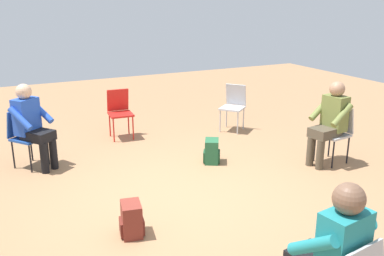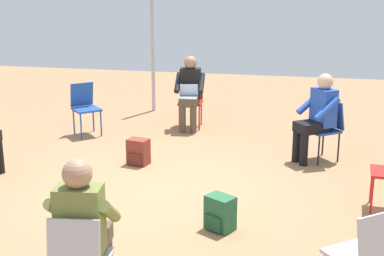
% 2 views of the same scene
% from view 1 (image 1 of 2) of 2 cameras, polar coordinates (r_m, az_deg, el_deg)
% --- Properties ---
extents(ground_plane, '(16.74, 16.74, 0.00)m').
position_cam_1_polar(ground_plane, '(5.41, -1.41, -9.27)').
color(ground_plane, '#99704C').
extents(chair_west, '(0.47, 0.43, 0.85)m').
position_cam_1_polar(chair_west, '(7.63, -9.63, 2.39)').
color(chair_west, red).
rests_on(chair_west, ground).
extents(chair_southwest, '(0.58, 0.57, 0.85)m').
position_cam_1_polar(chair_southwest, '(6.67, -21.38, -0.72)').
color(chair_southwest, '#1E4799').
rests_on(chair_southwest, ground).
extents(chair_north, '(0.45, 0.49, 0.85)m').
position_cam_1_polar(chair_north, '(6.74, 18.67, -0.27)').
color(chair_north, '#B7B7BC').
rests_on(chair_north, ground).
extents(chair_northwest, '(0.58, 0.58, 0.85)m').
position_cam_1_polar(chair_northwest, '(7.97, 5.57, 3.20)').
color(chair_northwest, '#B7B7BC').
rests_on(chair_northwest, ground).
extents(person_in_teal, '(0.55, 0.54, 1.24)m').
position_cam_1_polar(person_in_teal, '(3.29, 18.05, -15.17)').
color(person_in_teal, black).
rests_on(person_in_teal, ground).
extents(person_in_olive, '(0.54, 0.55, 1.24)m').
position_cam_1_polar(person_in_olive, '(6.55, 17.94, 1.14)').
color(person_in_olive, '#4C4233').
rests_on(person_in_olive, ground).
extents(person_in_blue, '(0.63, 0.63, 1.24)m').
position_cam_1_polar(person_in_blue, '(6.50, -20.57, 0.73)').
color(person_in_blue, black).
rests_on(person_in_blue, ground).
extents(backpack_near_laptop_user, '(0.34, 0.31, 0.36)m').
position_cam_1_polar(backpack_near_laptop_user, '(6.45, 2.65, -3.29)').
color(backpack_near_laptop_user, '#235B38').
rests_on(backpack_near_laptop_user, ground).
extents(backpack_by_empty_chair, '(0.31, 0.28, 0.36)m').
position_cam_1_polar(backpack_by_empty_chair, '(4.62, -8.05, -12.20)').
color(backpack_by_empty_chair, maroon).
rests_on(backpack_by_empty_chair, ground).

